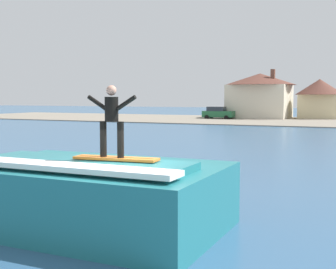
# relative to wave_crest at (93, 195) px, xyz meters

# --- Properties ---
(ground_plane) EXTENTS (260.00, 260.00, 0.00)m
(ground_plane) POSITION_rel_wave_crest_xyz_m (1.18, -0.40, -0.84)
(ground_plane) COLOR #32597E
(wave_crest) EXTENTS (6.32, 4.06, 1.79)m
(wave_crest) POSITION_rel_wave_crest_xyz_m (0.00, 0.00, 0.00)
(wave_crest) COLOR #21747B
(wave_crest) RESTS_ON ground_plane
(surfboard) EXTENTS (2.11, 0.68, 0.06)m
(surfboard) POSITION_rel_wave_crest_xyz_m (0.77, -0.18, 0.98)
(surfboard) COLOR orange
(surfboard) RESTS_ON wave_crest
(surfer) EXTENTS (1.32, 0.32, 1.69)m
(surfer) POSITION_rel_wave_crest_xyz_m (0.69, -0.23, 1.96)
(surfer) COLOR black
(surfer) RESTS_ON surfboard
(shoreline_bank) EXTENTS (120.00, 23.82, 0.11)m
(shoreline_bank) POSITION_rel_wave_crest_xyz_m (1.18, 53.39, -0.79)
(shoreline_bank) COLOR gray
(shoreline_bank) RESTS_ON ground_plane
(car_near_shore) EXTENTS (4.59, 2.23, 1.86)m
(car_near_shore) POSITION_rel_wave_crest_xyz_m (-15.08, 54.89, 0.11)
(car_near_shore) COLOR #23663D
(car_near_shore) RESTS_ON ground_plane
(house_with_chimney) EXTENTS (10.89, 10.89, 7.41)m
(house_with_chimney) POSITION_rel_wave_crest_xyz_m (-10.11, 60.06, 2.98)
(house_with_chimney) COLOR beige
(house_with_chimney) RESTS_ON ground_plane
(house_small_cottage) EXTENTS (7.04, 7.04, 5.95)m
(house_small_cottage) POSITION_rel_wave_crest_xyz_m (-1.54, 61.60, 2.60)
(house_small_cottage) COLOR beige
(house_small_cottage) RESTS_ON ground_plane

